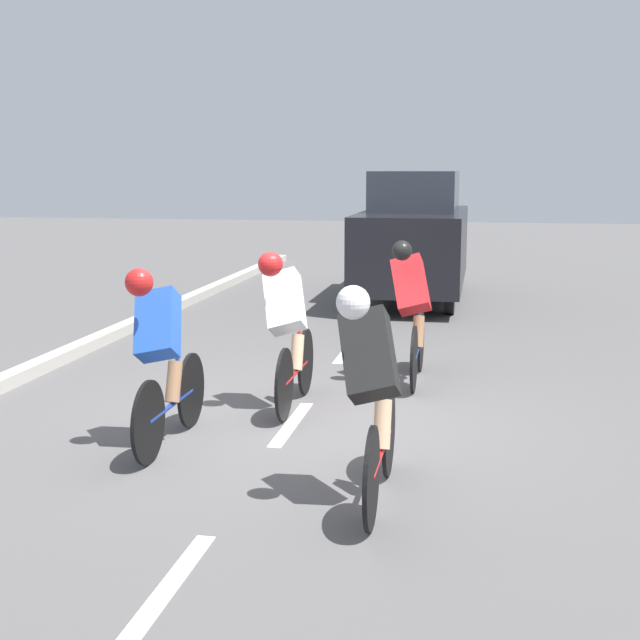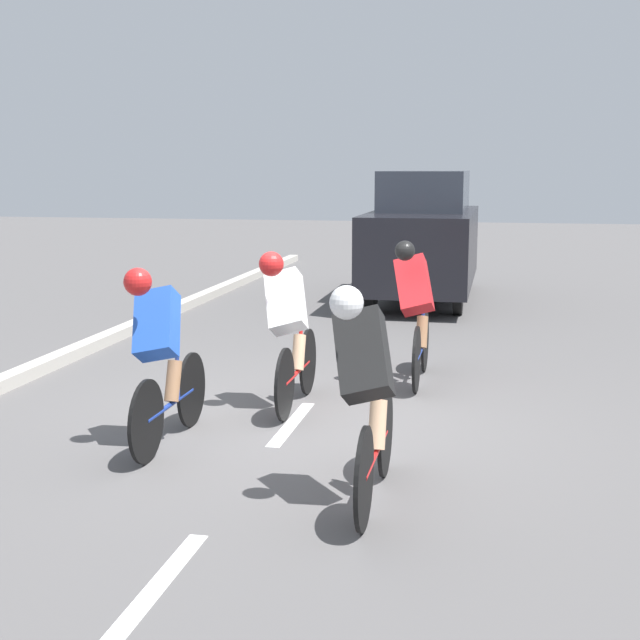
% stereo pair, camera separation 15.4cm
% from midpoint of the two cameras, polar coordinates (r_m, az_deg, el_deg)
% --- Properties ---
extents(ground_plane, '(60.00, 60.00, 0.00)m').
position_cam_midpoint_polar(ground_plane, '(8.08, -2.26, -6.51)').
color(ground_plane, '#565454').
extents(lane_stripe_near, '(0.12, 1.40, 0.01)m').
position_cam_midpoint_polar(lane_stripe_near, '(5.14, -10.62, -16.50)').
color(lane_stripe_near, white).
rests_on(lane_stripe_near, ground).
extents(lane_stripe_mid, '(0.12, 1.40, 0.01)m').
position_cam_midpoint_polar(lane_stripe_mid, '(8.01, -2.38, -6.64)').
color(lane_stripe_mid, white).
rests_on(lane_stripe_mid, ground).
extents(lane_stripe_far, '(0.12, 1.40, 0.01)m').
position_cam_midpoint_polar(lane_stripe_far, '(11.06, 1.29, -2.03)').
color(lane_stripe_far, white).
rests_on(lane_stripe_far, ground).
extents(cyclist_red, '(0.46, 1.67, 1.53)m').
position_cam_midpoint_polar(cyclist_red, '(9.40, 5.50, 0.74)').
color(cyclist_red, black).
rests_on(cyclist_red, ground).
extents(cyclist_blue, '(0.43, 1.68, 1.50)m').
position_cam_midpoint_polar(cyclist_blue, '(7.30, -10.71, -2.04)').
color(cyclist_blue, black).
rests_on(cyclist_blue, ground).
extents(cyclist_white, '(0.47, 1.64, 1.51)m').
position_cam_midpoint_polar(cyclist_white, '(8.33, -2.63, -0.33)').
color(cyclist_white, black).
rests_on(cyclist_white, ground).
extents(cyclist_black, '(0.46, 1.70, 1.53)m').
position_cam_midpoint_polar(cyclist_black, '(5.96, 2.62, -4.40)').
color(cyclist_black, black).
rests_on(cyclist_black, ground).
extents(support_car, '(1.70, 4.47, 2.20)m').
position_cam_midpoint_polar(support_car, '(15.32, 5.76, 5.35)').
color(support_car, black).
rests_on(support_car, ground).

